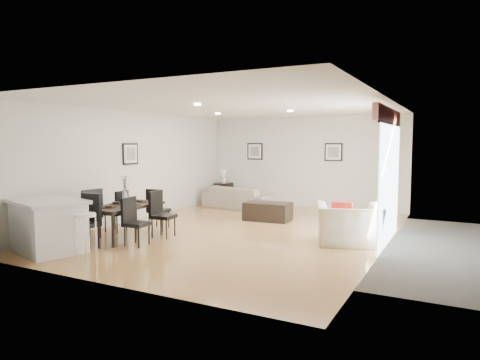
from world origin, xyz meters
The scene contains 26 objects.
ground centered at (0.00, 0.00, 0.00)m, with size 8.00×8.00×0.00m, color tan.
wall_back centered at (0.00, 4.00, 1.35)m, with size 6.00×0.04×2.70m, color silver.
wall_front centered at (0.00, -4.00, 1.35)m, with size 6.00×0.04×2.70m, color silver.
wall_left centered at (-3.00, 0.00, 1.35)m, with size 0.04×8.00×2.70m, color silver.
wall_right centered at (3.00, 0.00, 1.35)m, with size 0.04×8.00×2.70m, color silver.
ceiling centered at (0.00, 0.00, 2.70)m, with size 6.00×8.00×0.02m, color white.
sofa centered at (-1.54, 2.79, 0.32)m, with size 2.22×0.87×0.65m, color gray.
armchair centered at (2.34, -0.18, 0.38)m, with size 1.17×1.02×0.76m, color beige.
dining_table centered at (-1.80, -1.69, 0.60)m, with size 0.86×1.64×0.67m.
dining_chair_wnear centered at (-2.36, -2.10, 0.56)m, with size 0.51×0.51×1.01m.
dining_chair_wfar centered at (-2.37, -1.28, 0.50)m, with size 0.43×0.43×0.89m.
dining_chair_enear centered at (-1.24, -2.09, 0.50)m, with size 0.43×0.43×0.90m.
dining_chair_efar centered at (-1.24, -1.29, 0.53)m, with size 0.47×0.47×0.94m.
dining_chair_head centered at (-1.81, -2.67, 0.56)m, with size 0.46×0.46×1.00m.
dining_chair_foot centered at (-1.80, -0.69, 0.50)m, with size 0.45×0.45×0.90m.
vase centered at (-1.80, -1.69, 0.92)m, with size 0.77×1.18×0.60m.
coffee_table centered at (-0.03, 1.43, 0.22)m, with size 1.11×0.67×0.44m, color black.
side_table centered at (-2.56, 3.66, 0.32)m, with size 0.47×0.47×0.63m, color black.
table_lamp centered at (-2.56, 3.66, 0.91)m, with size 0.23×0.23×0.43m.
cushion centered at (2.23, -0.29, 0.62)m, with size 0.38×0.12×0.38m, color #AF1F16.
kitchen_island centered at (-2.24, -3.16, 0.47)m, with size 1.55×1.34×0.92m.
bar_stool centered at (-1.33, -3.16, 0.64)m, with size 0.34×0.34×0.75m.
framed_print_back_left centered at (-1.60, 3.97, 1.65)m, with size 0.52×0.04×0.52m.
framed_print_back_right centered at (0.90, 3.97, 1.65)m, with size 0.52×0.04×0.52m.
framed_print_left_wall centered at (-2.97, -0.20, 1.65)m, with size 0.04×0.52×0.52m.
sliding_door centered at (2.96, 0.30, 1.66)m, with size 0.12×2.70×2.57m.
Camera 1 is at (4.18, -8.19, 1.92)m, focal length 32.00 mm.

